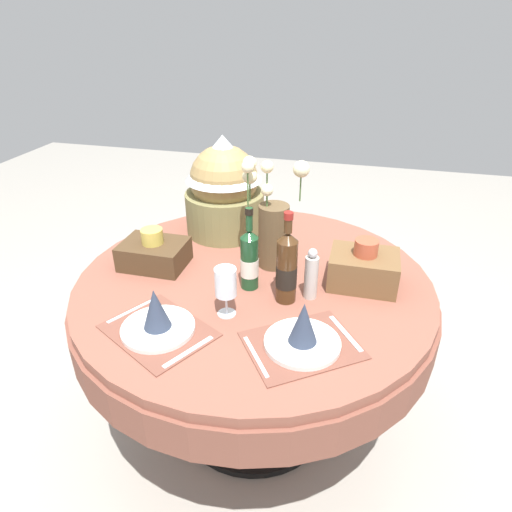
% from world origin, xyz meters
% --- Properties ---
extents(ground, '(8.00, 8.00, 0.00)m').
position_xyz_m(ground, '(0.00, 0.00, 0.00)').
color(ground, '#9E998E').
extents(dining_table, '(1.41, 1.41, 0.75)m').
position_xyz_m(dining_table, '(0.00, 0.00, 0.62)').
color(dining_table, brown).
rests_on(dining_table, ground).
extents(place_setting_left, '(0.42, 0.39, 0.16)m').
position_xyz_m(place_setting_left, '(-0.22, -0.40, 0.79)').
color(place_setting_left, brown).
rests_on(place_setting_left, dining_table).
extents(place_setting_right, '(0.43, 0.41, 0.16)m').
position_xyz_m(place_setting_right, '(0.25, -0.35, 0.79)').
color(place_setting_right, brown).
rests_on(place_setting_right, dining_table).
extents(flower_vase, '(0.25, 0.16, 0.44)m').
position_xyz_m(flower_vase, '(0.04, 0.13, 0.93)').
color(flower_vase, brown).
rests_on(flower_vase, dining_table).
extents(wine_bottle_left, '(0.07, 0.07, 0.32)m').
position_xyz_m(wine_bottle_left, '(-0.00, -0.06, 0.87)').
color(wine_bottle_left, '#194223').
rests_on(wine_bottle_left, dining_table).
extents(wine_bottle_right, '(0.07, 0.07, 0.34)m').
position_xyz_m(wine_bottle_right, '(0.15, -0.11, 0.88)').
color(wine_bottle_right, '#422814').
rests_on(wine_bottle_right, dining_table).
extents(wine_glass_left, '(0.07, 0.07, 0.18)m').
position_xyz_m(wine_glass_left, '(-0.03, -0.25, 0.87)').
color(wine_glass_left, silver).
rests_on(wine_glass_left, dining_table).
extents(pepper_mill, '(0.05, 0.05, 0.20)m').
position_xyz_m(pepper_mill, '(0.23, -0.07, 0.84)').
color(pepper_mill, '#B7B2AD').
rests_on(pepper_mill, dining_table).
extents(gift_tub_back_left, '(0.36, 0.36, 0.45)m').
position_xyz_m(gift_tub_back_left, '(-0.24, 0.38, 0.98)').
color(gift_tub_back_left, olive).
rests_on(gift_tub_back_left, dining_table).
extents(woven_basket_side_left, '(0.26, 0.19, 0.16)m').
position_xyz_m(woven_basket_side_left, '(-0.42, 0.00, 0.80)').
color(woven_basket_side_left, '#47331E').
rests_on(woven_basket_side_left, dining_table).
extents(woven_basket_side_right, '(0.25, 0.19, 0.19)m').
position_xyz_m(woven_basket_side_right, '(0.41, 0.06, 0.82)').
color(woven_basket_side_right, brown).
rests_on(woven_basket_side_right, dining_table).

